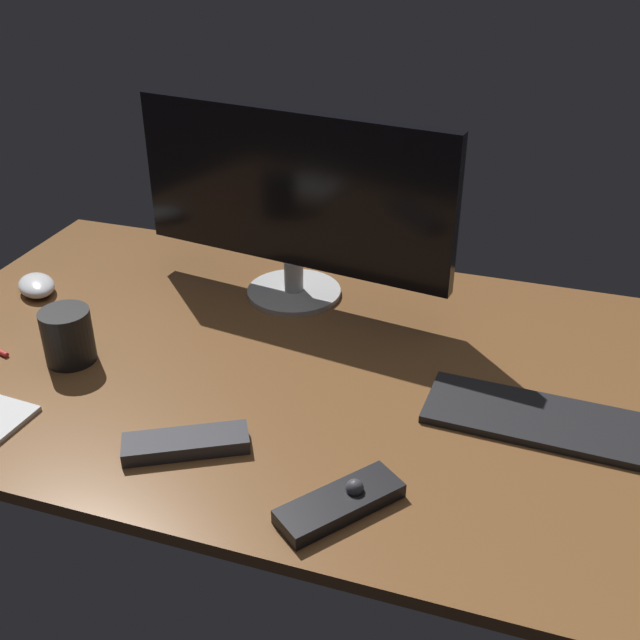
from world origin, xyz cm
name	(u,v)px	position (x,y,z in cm)	size (l,w,h in cm)	color
desk	(295,366)	(0.00, 0.00, 1.00)	(140.00, 84.00, 2.00)	brown
monitor	(292,198)	(-8.31, 22.56, 21.99)	(62.24, 18.30, 36.08)	silver
keyboard	(548,421)	(41.72, -4.45, 2.61)	(36.30, 12.80, 1.23)	black
computer_mouse	(36,285)	(-56.44, 7.42, 3.59)	(10.15, 6.68, 3.18)	silver
media_remote	(341,502)	(17.52, -31.07, 3.15)	(15.19, 17.12, 3.73)	black
tv_remote	(186,443)	(-6.94, -26.48, 3.08)	(17.84, 5.45, 2.16)	#2D2D33
coffee_mug	(68,336)	(-36.05, -11.33, 6.69)	(8.36, 8.36, 9.38)	black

